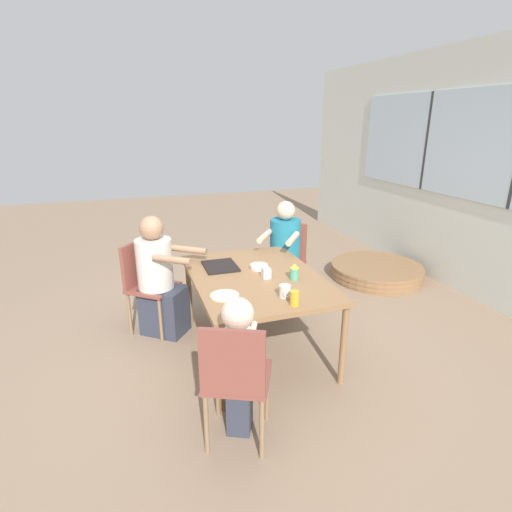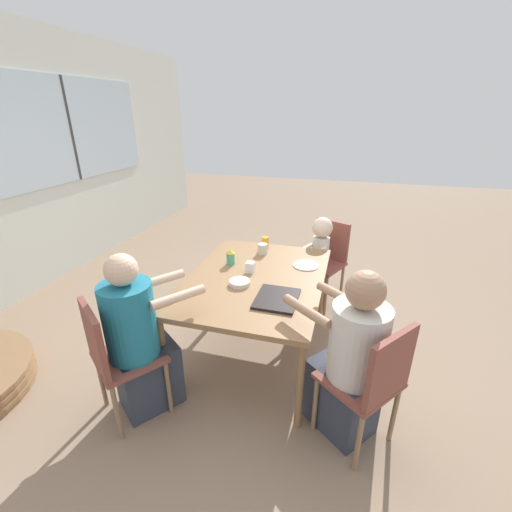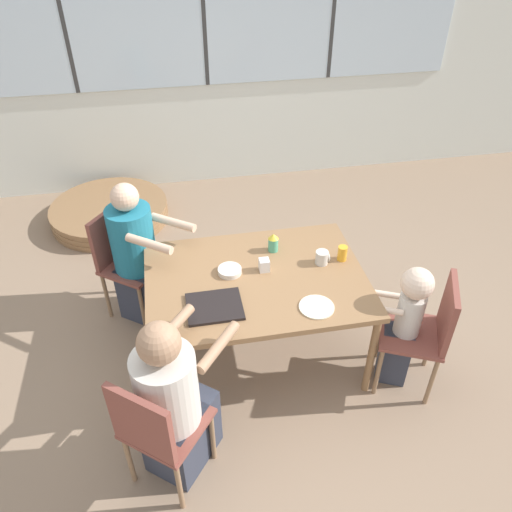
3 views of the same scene
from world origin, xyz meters
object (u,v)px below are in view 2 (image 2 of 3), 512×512
object	(u,v)px
person_toddler	(319,261)
coffee_mug	(263,249)
chair_for_man_blue_shirt	(373,378)
chair_for_toddler	(326,255)
sippy_cup	(231,256)
bowl_white_shallow	(240,283)
milk_carton_small	(250,267)
person_woman_green_shirt	(139,343)
person_man_blue_shirt	(350,364)
chair_for_woman_green_shirt	(113,352)
juice_glass	(265,242)

from	to	relation	value
person_toddler	coffee_mug	xyz separation A→B (m)	(-0.43, 0.48, 0.25)
chair_for_man_blue_shirt	chair_for_toddler	world-z (taller)	same
sippy_cup	bowl_white_shallow	bearing A→B (deg)	-150.20
milk_carton_small	chair_for_toddler	bearing A→B (deg)	-29.32
coffee_mug	bowl_white_shallow	xyz separation A→B (m)	(-0.64, 0.01, -0.03)
chair_for_man_blue_shirt	person_woman_green_shirt	distance (m)	1.47
chair_for_toddler	bowl_white_shallow	xyz separation A→B (m)	(-1.20, 0.56, 0.20)
chair_for_toddler	person_woman_green_shirt	bearing A→B (deg)	84.57
person_man_blue_shirt	coffee_mug	xyz separation A→B (m)	(1.07, 0.83, 0.24)
chair_for_toddler	milk_carton_small	xyz separation A→B (m)	(-0.97, 0.54, 0.23)
bowl_white_shallow	sippy_cup	bearing A→B (deg)	29.80
chair_for_toddler	person_woman_green_shirt	world-z (taller)	person_woman_green_shirt
person_woman_green_shirt	person_man_blue_shirt	distance (m)	1.35
chair_for_toddler	person_man_blue_shirt	size ratio (longest dim) A/B	0.76
person_woman_green_shirt	bowl_white_shallow	xyz separation A→B (m)	(0.62, -0.50, 0.21)
chair_for_toddler	person_toddler	distance (m)	0.15
person_toddler	coffee_mug	size ratio (longest dim) A/B	10.20
chair_for_woman_green_shirt	person_woman_green_shirt	xyz separation A→B (m)	(0.13, -0.10, -0.01)
person_woman_green_shirt	person_man_blue_shirt	bearing A→B (deg)	44.17
person_man_blue_shirt	person_toddler	world-z (taller)	person_man_blue_shirt
chair_for_woman_green_shirt	sippy_cup	bearing A→B (deg)	106.30
coffee_mug	bowl_white_shallow	world-z (taller)	coffee_mug
chair_for_woman_green_shirt	person_man_blue_shirt	size ratio (longest dim) A/B	0.76
person_toddler	coffee_mug	world-z (taller)	person_toddler
chair_for_toddler	bowl_white_shallow	size ratio (longest dim) A/B	5.55
person_man_blue_shirt	juice_glass	xyz separation A→B (m)	(1.22, 0.85, 0.25)
chair_for_man_blue_shirt	person_man_blue_shirt	distance (m)	0.17
chair_for_toddler	juice_glass	xyz separation A→B (m)	(-0.41, 0.56, 0.24)
chair_for_woman_green_shirt	person_woman_green_shirt	size ratio (longest dim) A/B	0.75
person_toddler	coffee_mug	distance (m)	0.69
bowl_white_shallow	chair_for_woman_green_shirt	bearing A→B (deg)	141.65
chair_for_woman_green_shirt	bowl_white_shallow	bearing A→B (deg)	88.13
sippy_cup	milk_carton_small	distance (m)	0.24
person_woman_green_shirt	sippy_cup	size ratio (longest dim) A/B	8.31
bowl_white_shallow	juice_glass	bearing A→B (deg)	0.13
coffee_mug	milk_carton_small	world-z (taller)	coffee_mug
milk_carton_small	bowl_white_shallow	bearing A→B (deg)	176.28
sippy_cup	juice_glass	world-z (taller)	sippy_cup
juice_glass	chair_for_toddler	bearing A→B (deg)	-53.49
chair_for_toddler	juice_glass	size ratio (longest dim) A/B	8.18
chair_for_toddler	sippy_cup	xyz separation A→B (m)	(-0.86, 0.75, 0.25)
coffee_mug	milk_carton_small	xyz separation A→B (m)	(-0.40, -0.00, -0.00)
coffee_mug	juice_glass	bearing A→B (deg)	4.79
coffee_mug	bowl_white_shallow	distance (m)	0.64
chair_for_toddler	juice_glass	bearing A→B (deg)	61.20
sippy_cup	juice_glass	distance (m)	0.49
sippy_cup	juice_glass	size ratio (longest dim) A/B	1.30
chair_for_woman_green_shirt	person_woman_green_shirt	world-z (taller)	person_woman_green_shirt
person_toddler	chair_for_woman_green_shirt	bearing A→B (deg)	83.69
chair_for_toddler	chair_for_woman_green_shirt	bearing A→B (deg)	84.10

